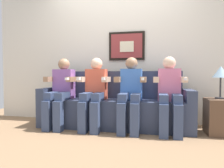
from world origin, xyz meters
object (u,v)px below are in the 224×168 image
object	(u,v)px
couch	(114,108)
person_leftmost	(61,89)
person_rightmost	(170,91)
person_right_center	(131,90)
table_lamp	(221,73)
side_table_right	(221,117)
person_left_center	(94,90)

from	to	relation	value
couch	person_leftmost	xyz separation A→B (m)	(-0.84, -0.17, 0.29)
person_leftmost	person_rightmost	xyz separation A→B (m)	(1.69, 0.00, 0.00)
person_right_center	table_lamp	size ratio (longest dim) A/B	2.41
person_leftmost	side_table_right	world-z (taller)	person_leftmost
person_leftmost	person_right_center	size ratio (longest dim) A/B	1.00
person_left_center	side_table_right	distance (m)	1.86
couch	person_rightmost	distance (m)	0.91
person_left_center	person_right_center	distance (m)	0.56
side_table_right	table_lamp	distance (m)	0.61
person_leftmost	side_table_right	bearing A→B (deg)	1.46
couch	person_right_center	world-z (taller)	person_right_center
person_left_center	person_rightmost	xyz separation A→B (m)	(1.13, 0.00, -0.00)
person_right_center	side_table_right	size ratio (longest dim) A/B	2.22
couch	table_lamp	size ratio (longest dim) A/B	5.21
person_rightmost	person_leftmost	bearing A→B (deg)	180.00
person_rightmost	couch	bearing A→B (deg)	168.72
couch	side_table_right	xyz separation A→B (m)	(1.55, -0.11, -0.06)
person_rightmost	table_lamp	world-z (taller)	person_rightmost
person_right_center	person_rightmost	xyz separation A→B (m)	(0.56, 0.00, 0.00)
couch	side_table_right	distance (m)	1.55
person_rightmost	side_table_right	world-z (taller)	person_rightmost
person_leftmost	table_lamp	bearing A→B (deg)	2.58
side_table_right	person_right_center	bearing A→B (deg)	-177.24
person_rightmost	table_lamp	size ratio (longest dim) A/B	2.41
person_left_center	person_rightmost	bearing A→B (deg)	0.02
person_leftmost	table_lamp	world-z (taller)	person_leftmost
person_rightmost	table_lamp	bearing A→B (deg)	8.71
couch	person_leftmost	distance (m)	0.91
person_leftmost	person_left_center	xyz separation A→B (m)	(0.56, -0.00, 0.00)
person_left_center	table_lamp	world-z (taller)	person_left_center
person_right_center	person_leftmost	bearing A→B (deg)	180.00
side_table_right	table_lamp	bearing A→B (deg)	92.97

